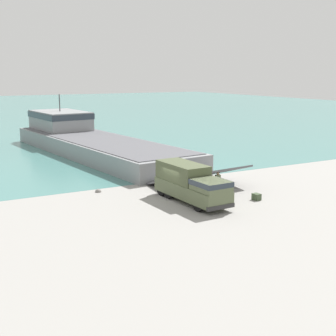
% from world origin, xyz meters
% --- Properties ---
extents(ground_plane, '(240.00, 240.00, 0.00)m').
position_xyz_m(ground_plane, '(0.00, 0.00, 0.00)').
color(ground_plane, gray).
extents(landing_craft, '(11.91, 40.91, 7.03)m').
position_xyz_m(landing_craft, '(1.58, 25.61, 1.63)').
color(landing_craft, gray).
rests_on(landing_craft, ground_plane).
extents(military_truck, '(2.66, 7.76, 2.92)m').
position_xyz_m(military_truck, '(0.50, -1.19, 1.50)').
color(military_truck, '#566042').
rests_on(military_truck, ground_plane).
extents(soldier_on_ramp, '(0.47, 0.30, 1.79)m').
position_xyz_m(soldier_on_ramp, '(3.98, 0.11, 1.04)').
color(soldier_on_ramp, '#566042').
rests_on(soldier_on_ramp, ground_plane).
extents(moored_boat_c, '(7.21, 2.92, 2.28)m').
position_xyz_m(moored_boat_c, '(10.17, 61.57, 0.76)').
color(moored_boat_c, '#B7BABF').
rests_on(moored_boat_c, ground_plane).
extents(cargo_crate, '(0.55, 0.65, 0.52)m').
position_xyz_m(cargo_crate, '(5.39, -3.31, 0.26)').
color(cargo_crate, '#3D4C33').
rests_on(cargo_crate, ground_plane).
extents(shoreline_rock_a, '(1.33, 1.33, 1.33)m').
position_xyz_m(shoreline_rock_a, '(7.02, 6.77, 0.00)').
color(shoreline_rock_a, '#66605B').
rests_on(shoreline_rock_a, ground_plane).
extents(shoreline_rock_b, '(0.55, 0.55, 0.55)m').
position_xyz_m(shoreline_rock_b, '(-4.80, 5.25, 0.00)').
color(shoreline_rock_b, gray).
rests_on(shoreline_rock_b, ground_plane).
extents(shoreline_rock_c, '(1.02, 1.02, 1.02)m').
position_xyz_m(shoreline_rock_c, '(7.05, 6.12, 0.00)').
color(shoreline_rock_c, gray).
rests_on(shoreline_rock_c, ground_plane).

